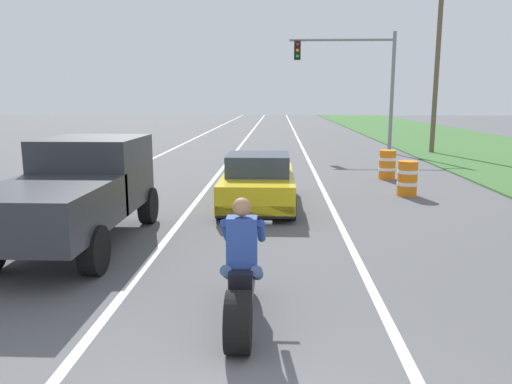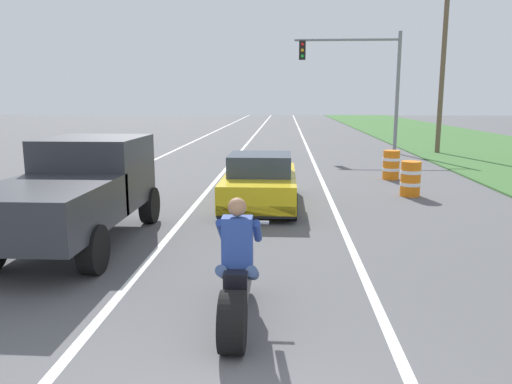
{
  "view_description": "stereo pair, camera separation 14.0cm",
  "coord_description": "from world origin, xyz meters",
  "px_view_note": "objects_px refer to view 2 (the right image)",
  "views": [
    {
      "loc": [
        0.4,
        -3.3,
        2.76
      ],
      "look_at": [
        -0.01,
        6.05,
        1.0
      ],
      "focal_mm": 35.02,
      "sensor_mm": 36.0,
      "label": 1
    },
    {
      "loc": [
        0.54,
        -3.3,
        2.76
      ],
      "look_at": [
        -0.01,
        6.05,
        1.0
      ],
      "focal_mm": 35.02,
      "sensor_mm": 36.0,
      "label": 2
    }
  ],
  "objects_px": {
    "traffic_light_mast_near": "(365,72)",
    "sports_car_yellow": "(260,182)",
    "construction_barrel_mid": "(391,165)",
    "motorcycle_with_rider": "(238,281)",
    "pickup_truck_left_lane_dark_grey": "(78,187)",
    "construction_barrel_nearest": "(411,179)"
  },
  "relations": [
    {
      "from": "motorcycle_with_rider",
      "to": "pickup_truck_left_lane_dark_grey",
      "type": "relative_size",
      "value": 0.46
    },
    {
      "from": "traffic_light_mast_near",
      "to": "construction_barrel_nearest",
      "type": "height_order",
      "value": "traffic_light_mast_near"
    },
    {
      "from": "traffic_light_mast_near",
      "to": "construction_barrel_nearest",
      "type": "xyz_separation_m",
      "value": [
        -0.33,
        -11.46,
        -3.54
      ]
    },
    {
      "from": "sports_car_yellow",
      "to": "construction_barrel_nearest",
      "type": "bearing_deg",
      "value": 20.05
    },
    {
      "from": "sports_car_yellow",
      "to": "construction_barrel_mid",
      "type": "relative_size",
      "value": 4.3
    },
    {
      "from": "traffic_light_mast_near",
      "to": "sports_car_yellow",
      "type": "bearing_deg",
      "value": -109.3
    },
    {
      "from": "motorcycle_with_rider",
      "to": "construction_barrel_mid",
      "type": "bearing_deg",
      "value": 70.07
    },
    {
      "from": "motorcycle_with_rider",
      "to": "traffic_light_mast_near",
      "type": "bearing_deg",
      "value": 77.43
    },
    {
      "from": "sports_car_yellow",
      "to": "traffic_light_mast_near",
      "type": "relative_size",
      "value": 0.72
    },
    {
      "from": "pickup_truck_left_lane_dark_grey",
      "to": "traffic_light_mast_near",
      "type": "height_order",
      "value": "traffic_light_mast_near"
    },
    {
      "from": "pickup_truck_left_lane_dark_grey",
      "to": "motorcycle_with_rider",
      "type": "bearing_deg",
      "value": -45.26
    },
    {
      "from": "sports_car_yellow",
      "to": "pickup_truck_left_lane_dark_grey",
      "type": "height_order",
      "value": "pickup_truck_left_lane_dark_grey"
    },
    {
      "from": "sports_car_yellow",
      "to": "pickup_truck_left_lane_dark_grey",
      "type": "distance_m",
      "value": 4.96
    },
    {
      "from": "motorcycle_with_rider",
      "to": "traffic_light_mast_near",
      "type": "distance_m",
      "value": 20.86
    },
    {
      "from": "motorcycle_with_rider",
      "to": "pickup_truck_left_lane_dark_grey",
      "type": "xyz_separation_m",
      "value": [
        -3.34,
        3.37,
        0.51
      ]
    },
    {
      "from": "construction_barrel_mid",
      "to": "motorcycle_with_rider",
      "type": "bearing_deg",
      "value": -109.93
    },
    {
      "from": "traffic_light_mast_near",
      "to": "construction_barrel_mid",
      "type": "height_order",
      "value": "traffic_light_mast_near"
    },
    {
      "from": "motorcycle_with_rider",
      "to": "pickup_truck_left_lane_dark_grey",
      "type": "distance_m",
      "value": 4.78
    },
    {
      "from": "traffic_light_mast_near",
      "to": "construction_barrel_mid",
      "type": "bearing_deg",
      "value": -91.76
    },
    {
      "from": "pickup_truck_left_lane_dark_grey",
      "to": "traffic_light_mast_near",
      "type": "distance_m",
      "value": 18.68
    },
    {
      "from": "pickup_truck_left_lane_dark_grey",
      "to": "construction_barrel_nearest",
      "type": "bearing_deg",
      "value": 34.99
    },
    {
      "from": "pickup_truck_left_lane_dark_grey",
      "to": "construction_barrel_nearest",
      "type": "height_order",
      "value": "pickup_truck_left_lane_dark_grey"
    }
  ]
}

